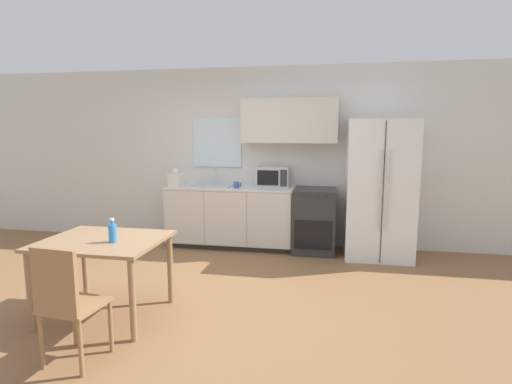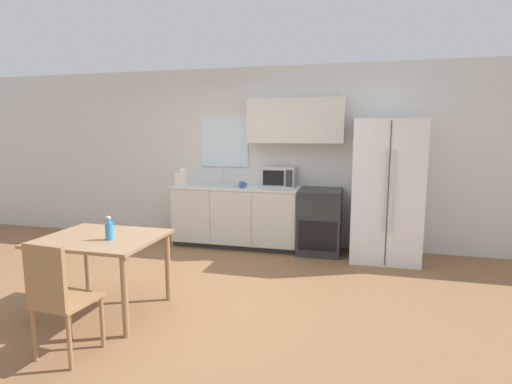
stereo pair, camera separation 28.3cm
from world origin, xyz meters
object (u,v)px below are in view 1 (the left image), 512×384
Objects in this scene: oven_range at (314,220)px; microwave at (273,177)px; coffee_mug at (237,185)px; dining_table at (104,250)px; dining_chair_near at (65,298)px; drink_bottle at (113,232)px; refrigerator at (379,189)px.

microwave reaches higher than oven_range.
coffee_mug is at bearing -174.31° from oven_range.
dining_chair_near is (0.19, -0.83, -0.11)m from dining_table.
drink_bottle is at bearing -123.72° from oven_range.
oven_range is 3.68m from dining_chair_near.
coffee_mug is (-1.12, -0.11, 0.51)m from oven_range.
oven_range is 0.85× the size of dining_table.
drink_bottle is (0.14, -0.07, 0.19)m from dining_table.
drink_bottle is (-0.57, -2.42, -0.13)m from coffee_mug.
refrigerator is 1.76× the size of dining_table.
coffee_mug is (-2.01, -0.04, 0.02)m from refrigerator.
microwave is at bearing 78.90° from dining_chair_near.
coffee_mug is 0.52× the size of drink_bottle.
drink_bottle is at bearing -103.19° from coffee_mug.
microwave is 0.57m from coffee_mug.
coffee_mug is 2.48m from dining_table.
oven_range is at bearing -12.23° from microwave.
oven_range is 1.91× the size of microwave.
drink_bottle is (-1.07, -2.67, -0.24)m from microwave.
refrigerator is at bearing 41.38° from dining_table.
drink_bottle is (-0.05, 0.76, 0.30)m from dining_chair_near.
dining_chair_near is at bearing -116.54° from oven_range.
refrigerator reaches higher than coffee_mug.
dining_table is at bearing -106.86° from coffee_mug.
refrigerator reaches higher than oven_range.
dining_chair_near is (-1.64, -3.29, 0.08)m from oven_range.
dining_chair_near is at bearing -128.07° from refrigerator.
refrigerator is (0.88, -0.07, 0.49)m from oven_range.
coffee_mug is (-0.50, -0.25, -0.10)m from microwave.
refrigerator reaches higher than dining_table.
drink_bottle is at bearing 99.12° from dining_chair_near.
microwave reaches higher than drink_bottle.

